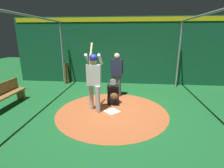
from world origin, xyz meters
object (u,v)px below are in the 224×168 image
(home_plate, at_px, (112,111))
(catcher, at_px, (113,94))
(bat_rack, at_px, (68,73))
(umpire, at_px, (117,72))
(bench, at_px, (5,94))
(batter, at_px, (94,77))

(home_plate, distance_m, catcher, 0.80)
(catcher, bearing_deg, bat_rack, -135.07)
(home_plate, bearing_deg, umpire, 178.62)
(home_plate, height_order, bench, bench)
(catcher, bearing_deg, home_plate, 2.15)
(catcher, xyz_separation_m, bench, (0.64, -3.72, 0.07))
(batter, bearing_deg, umpire, 157.40)
(home_plate, distance_m, bat_rack, 4.37)
(batter, bearing_deg, bench, -90.58)
(batter, bearing_deg, catcher, 140.15)
(catcher, relative_size, bat_rack, 0.90)
(home_plate, bearing_deg, bench, -91.16)
(umpire, xyz_separation_m, bench, (1.46, -3.78, -0.55))
(home_plate, xyz_separation_m, umpire, (-1.53, 0.04, 0.98))
(batter, height_order, catcher, batter)
(catcher, xyz_separation_m, umpire, (-0.82, 0.06, 0.63))
(bat_rack, bearing_deg, home_plate, 38.54)
(catcher, height_order, umpire, umpire)
(umpire, bearing_deg, catcher, -4.42)
(home_plate, bearing_deg, bat_rack, -141.46)
(bat_rack, height_order, bench, bat_rack)
(catcher, relative_size, umpire, 0.54)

